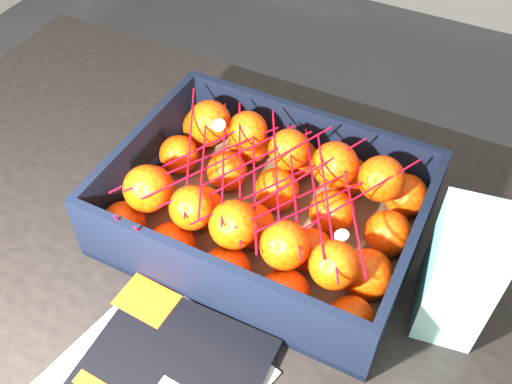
% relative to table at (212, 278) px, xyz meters
% --- Properties ---
extents(ground, '(3.50, 3.50, 0.00)m').
position_rel_table_xyz_m(ground, '(-0.11, 0.35, -0.65)').
color(ground, '#3B3B3D').
rests_on(ground, ground).
extents(table, '(1.20, 0.81, 0.75)m').
position_rel_table_xyz_m(table, '(0.00, 0.00, 0.00)').
color(table, black).
rests_on(table, ground).
extents(produce_crate, '(0.42, 0.32, 0.11)m').
position_rel_table_xyz_m(produce_crate, '(0.06, 0.06, 0.13)').
color(produce_crate, olive).
rests_on(produce_crate, table).
extents(clementine_heap, '(0.41, 0.30, 0.12)m').
position_rel_table_xyz_m(clementine_heap, '(0.06, 0.06, 0.16)').
color(clementine_heap, '#FF3905').
rests_on(clementine_heap, produce_crate).
extents(mesh_net, '(0.35, 0.28, 0.09)m').
position_rel_table_xyz_m(mesh_net, '(0.06, 0.05, 0.21)').
color(mesh_net, red).
rests_on(mesh_net, clementine_heap).
extents(retail_carton, '(0.09, 0.12, 0.17)m').
position_rel_table_xyz_m(retail_carton, '(0.33, 0.04, 0.18)').
color(retail_carton, white).
rests_on(retail_carton, table).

